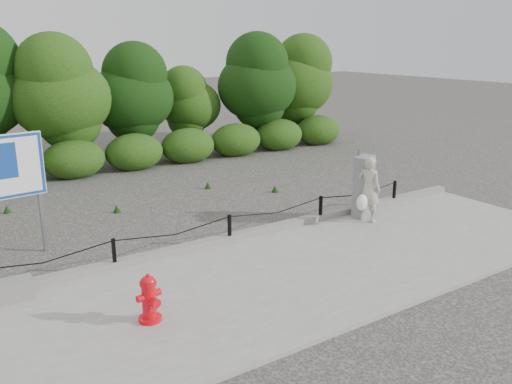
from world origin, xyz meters
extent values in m
plane|color=#2D2B28|center=(0.00, 0.00, 0.00)|extent=(90.00, 90.00, 0.00)
cube|color=gray|center=(0.00, -2.00, 0.04)|extent=(14.00, 4.00, 0.08)
cube|color=slate|center=(0.00, 0.05, 0.15)|extent=(14.00, 0.22, 0.14)
cube|color=black|center=(-2.50, 0.00, 0.38)|extent=(0.06, 0.06, 0.60)
cube|color=black|center=(0.00, 0.00, 0.38)|extent=(0.06, 0.06, 0.60)
cube|color=black|center=(2.50, 0.00, 0.38)|extent=(0.06, 0.06, 0.60)
cube|color=black|center=(5.00, 0.00, 0.38)|extent=(0.06, 0.06, 0.60)
cylinder|color=black|center=(-3.75, 0.00, 0.60)|extent=(2.50, 0.02, 0.02)
cylinder|color=black|center=(-1.25, 0.00, 0.60)|extent=(2.50, 0.02, 0.02)
cylinder|color=black|center=(1.25, 0.00, 0.60)|extent=(2.50, 0.02, 0.02)
cylinder|color=black|center=(3.75, 0.00, 0.60)|extent=(2.50, 0.02, 0.02)
cylinder|color=black|center=(-1.00, 8.60, 1.08)|extent=(0.18, 0.18, 2.16)
ellipsoid|color=#1A430F|center=(-1.00, 8.60, 2.59)|extent=(3.19, 2.76, 3.45)
cylinder|color=black|center=(1.50, 9.00, 1.01)|extent=(0.18, 0.18, 2.02)
ellipsoid|color=#1A430F|center=(1.50, 9.00, 2.42)|extent=(2.98, 2.58, 3.22)
cylinder|color=black|center=(4.00, 9.40, 0.79)|extent=(0.18, 0.18, 1.58)
ellipsoid|color=#1A430F|center=(4.00, 9.40, 1.90)|extent=(2.34, 2.03, 2.53)
cylinder|color=black|center=(6.50, 8.60, 1.09)|extent=(0.18, 0.18, 2.18)
ellipsoid|color=#1A430F|center=(6.50, 8.60, 2.62)|extent=(3.23, 2.79, 3.49)
cylinder|color=black|center=(8.80, 9.00, 1.08)|extent=(0.18, 0.18, 2.16)
ellipsoid|color=#1A430F|center=(8.80, 9.00, 2.59)|extent=(3.19, 2.76, 3.45)
cylinder|color=red|center=(-2.73, -2.16, 0.11)|extent=(0.41, 0.41, 0.06)
cylinder|color=red|center=(-2.73, -2.16, 0.41)|extent=(0.25, 0.25, 0.54)
cylinder|color=red|center=(-2.73, -2.16, 0.70)|extent=(0.30, 0.30, 0.05)
ellipsoid|color=red|center=(-2.73, -2.16, 0.73)|extent=(0.26, 0.26, 0.17)
cylinder|color=red|center=(-2.73, -2.16, 0.82)|extent=(0.07, 0.07, 0.05)
cylinder|color=red|center=(-2.87, -2.18, 0.50)|extent=(0.12, 0.12, 0.11)
cylinder|color=red|center=(-2.58, -2.14, 0.50)|extent=(0.12, 0.12, 0.11)
cylinder|color=red|center=(-2.70, -2.32, 0.44)|extent=(0.17, 0.14, 0.15)
cylinder|color=slate|center=(-2.76, -2.29, 0.36)|extent=(0.01, 0.05, 0.12)
imported|color=#ADAC94|center=(3.40, -0.63, 0.86)|extent=(0.54, 0.66, 1.55)
ellipsoid|color=white|center=(3.05, -0.78, 0.63)|extent=(0.28, 0.22, 0.37)
cube|color=gray|center=(3.57, -0.29, 0.82)|extent=(0.64, 0.51, 1.47)
cube|color=slate|center=(3.57, -0.08, 0.89)|extent=(0.08, 0.08, 1.63)
cube|color=slate|center=(-3.31, 1.86, 1.25)|extent=(0.08, 0.08, 2.49)
cube|color=white|center=(-3.96, 1.75, 1.87)|extent=(1.56, 0.20, 1.25)
cube|color=navy|center=(-3.95, 1.72, 1.87)|extent=(1.52, 0.15, 1.21)
camera|label=1|loc=(-5.51, -9.21, 4.23)|focal=38.00mm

